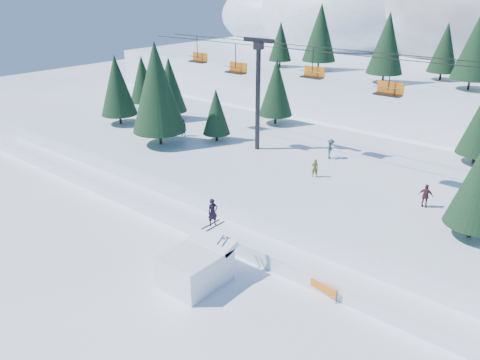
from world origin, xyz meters
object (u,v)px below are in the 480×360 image
Objects in this scene: banner_far at (384,301)px; jump_kicker at (197,265)px; chairlift at (364,93)px; banner_near at (317,285)px.

jump_kicker is at bearing -154.36° from banner_far.
chairlift reaches higher than banner_near.
chairlift is at bearing 123.63° from banner_far.
banner_far is (7.98, -12.00, -8.78)m from chairlift.
chairlift is 16.21× the size of banner_near.
chairlift is at bearing 82.80° from jump_kicker.
banner_near is (4.25, -13.09, -8.78)m from chairlift.
jump_kicker is at bearing -149.46° from banner_near.
jump_kicker is 1.82× the size of banner_far.
chairlift reaches higher than banner_far.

